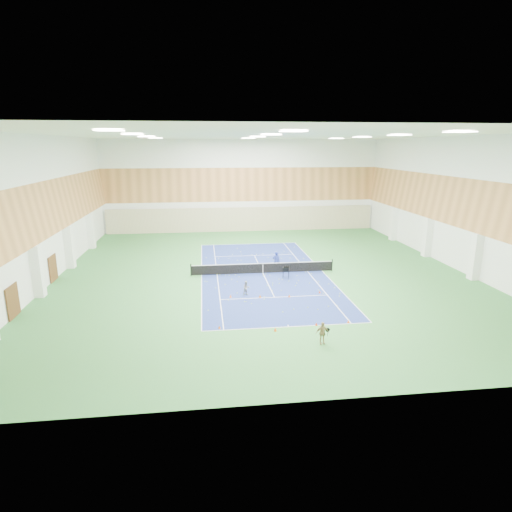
{
  "coord_description": "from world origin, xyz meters",
  "views": [
    {
      "loc": [
        -5.13,
        -36.52,
        11.13
      ],
      "look_at": [
        -0.81,
        -1.46,
        2.0
      ],
      "focal_mm": 30.0,
      "sensor_mm": 36.0,
      "label": 1
    }
  ],
  "objects_px": {
    "coach": "(276,261)",
    "ball_cart": "(286,273)",
    "child_apron": "(322,333)",
    "tennis_net": "(263,267)",
    "child_court": "(246,288)"
  },
  "relations": [
    {
      "from": "coach",
      "to": "tennis_net",
      "type": "bearing_deg",
      "value": 32.55
    },
    {
      "from": "coach",
      "to": "child_court",
      "type": "bearing_deg",
      "value": 69.48
    },
    {
      "from": "coach",
      "to": "child_apron",
      "type": "relative_size",
      "value": 1.36
    },
    {
      "from": "child_court",
      "to": "ball_cart",
      "type": "distance_m",
      "value": 5.5
    },
    {
      "from": "child_apron",
      "to": "child_court",
      "type": "bearing_deg",
      "value": 106.27
    },
    {
      "from": "coach",
      "to": "child_court",
      "type": "distance_m",
      "value": 7.09
    },
    {
      "from": "child_court",
      "to": "child_apron",
      "type": "xyz_separation_m",
      "value": [
        3.51,
        -8.8,
        0.11
      ]
    },
    {
      "from": "child_court",
      "to": "child_apron",
      "type": "distance_m",
      "value": 9.48
    },
    {
      "from": "child_court",
      "to": "ball_cart",
      "type": "height_order",
      "value": "child_court"
    },
    {
      "from": "tennis_net",
      "to": "child_court",
      "type": "height_order",
      "value": "child_court"
    },
    {
      "from": "child_apron",
      "to": "ball_cart",
      "type": "distance_m",
      "value": 12.74
    },
    {
      "from": "coach",
      "to": "child_apron",
      "type": "xyz_separation_m",
      "value": [
        0.13,
        -15.03,
        -0.24
      ]
    },
    {
      "from": "coach",
      "to": "ball_cart",
      "type": "bearing_deg",
      "value": 109.39
    },
    {
      "from": "coach",
      "to": "child_apron",
      "type": "height_order",
      "value": "coach"
    },
    {
      "from": "tennis_net",
      "to": "child_court",
      "type": "distance_m",
      "value": 5.99
    }
  ]
}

